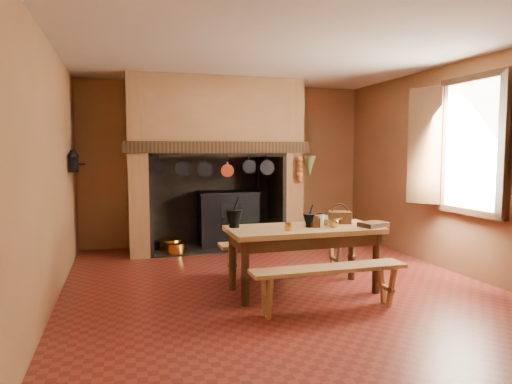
# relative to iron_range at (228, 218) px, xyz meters

# --- Properties ---
(floor) EXTENTS (5.50, 5.50, 0.00)m
(floor) POSITION_rel_iron_range_xyz_m (0.04, -2.45, -0.48)
(floor) COLOR maroon
(floor) RESTS_ON ground
(ceiling) EXTENTS (5.50, 5.50, 0.00)m
(ceiling) POSITION_rel_iron_range_xyz_m (0.04, -2.45, 2.32)
(ceiling) COLOR silver
(ceiling) RESTS_ON back_wall
(back_wall) EXTENTS (5.00, 0.02, 2.80)m
(back_wall) POSITION_rel_iron_range_xyz_m (0.04, 0.30, 0.92)
(back_wall) COLOR #925B3A
(back_wall) RESTS_ON floor
(wall_left) EXTENTS (0.02, 5.50, 2.80)m
(wall_left) POSITION_rel_iron_range_xyz_m (-2.46, -2.45, 0.92)
(wall_left) COLOR #925B3A
(wall_left) RESTS_ON floor
(wall_right) EXTENTS (0.02, 5.50, 2.80)m
(wall_right) POSITION_rel_iron_range_xyz_m (2.54, -2.45, 0.92)
(wall_right) COLOR #925B3A
(wall_right) RESTS_ON floor
(wall_front) EXTENTS (5.00, 0.02, 2.80)m
(wall_front) POSITION_rel_iron_range_xyz_m (0.04, -5.20, 0.92)
(wall_front) COLOR #925B3A
(wall_front) RESTS_ON floor
(chimney_breast) EXTENTS (2.95, 0.96, 2.80)m
(chimney_breast) POSITION_rel_iron_range_xyz_m (-0.26, -0.14, 1.33)
(chimney_breast) COLOR #925B3A
(chimney_breast) RESTS_ON floor
(iron_range) EXTENTS (1.12, 0.55, 1.60)m
(iron_range) POSITION_rel_iron_range_xyz_m (0.00, 0.00, 0.00)
(iron_range) COLOR black
(iron_range) RESTS_ON floor
(hearth_pans) EXTENTS (0.51, 0.62, 0.20)m
(hearth_pans) POSITION_rel_iron_range_xyz_m (-1.01, -0.23, -0.39)
(hearth_pans) COLOR gold
(hearth_pans) RESTS_ON floor
(hanging_pans) EXTENTS (1.92, 0.29, 0.27)m
(hanging_pans) POSITION_rel_iron_range_xyz_m (-0.30, -0.64, 0.88)
(hanging_pans) COLOR black
(hanging_pans) RESTS_ON chimney_breast
(onion_string) EXTENTS (0.12, 0.10, 0.46)m
(onion_string) POSITION_rel_iron_range_xyz_m (1.04, -0.66, 0.85)
(onion_string) COLOR #B96222
(onion_string) RESTS_ON chimney_breast
(herb_bunch) EXTENTS (0.20, 0.20, 0.35)m
(herb_bunch) POSITION_rel_iron_range_xyz_m (1.22, -0.66, 0.90)
(herb_bunch) COLOR #545B2B
(herb_bunch) RESTS_ON chimney_breast
(window) EXTENTS (0.39, 1.75, 1.76)m
(window) POSITION_rel_iron_range_xyz_m (2.39, -2.85, 1.22)
(window) COLOR white
(window) RESTS_ON wall_right
(wall_coffee_mill) EXTENTS (0.23, 0.16, 0.31)m
(wall_coffee_mill) POSITION_rel_iron_range_xyz_m (-2.38, -0.90, 1.03)
(wall_coffee_mill) COLOR black
(wall_coffee_mill) RESTS_ON wall_left
(work_table) EXTENTS (1.75, 0.78, 0.76)m
(work_table) POSITION_rel_iron_range_xyz_m (0.25, -2.78, 0.15)
(work_table) COLOR tan
(work_table) RESTS_ON floor
(bench_front) EXTENTS (1.64, 0.29, 0.46)m
(bench_front) POSITION_rel_iron_range_xyz_m (0.25, -3.46, -0.14)
(bench_front) COLOR tan
(bench_front) RESTS_ON floor
(bench_back) EXTENTS (1.72, 0.30, 0.48)m
(bench_back) POSITION_rel_iron_range_xyz_m (0.25, -2.18, -0.12)
(bench_back) COLOR tan
(bench_back) RESTS_ON floor
(mortar_large) EXTENTS (0.20, 0.20, 0.35)m
(mortar_large) POSITION_rel_iron_range_xyz_m (-0.52, -2.58, 0.39)
(mortar_large) COLOR black
(mortar_large) RESTS_ON work_table
(mortar_small) EXTENTS (0.15, 0.15, 0.26)m
(mortar_small) POSITION_rel_iron_range_xyz_m (0.31, -2.80, 0.36)
(mortar_small) COLOR black
(mortar_small) RESTS_ON work_table
(coffee_grinder) EXTENTS (0.16, 0.14, 0.17)m
(coffee_grinder) POSITION_rel_iron_range_xyz_m (0.38, -2.82, 0.34)
(coffee_grinder) COLOR #321C10
(coffee_grinder) RESTS_ON work_table
(brass_mug_a) EXTENTS (0.09, 0.09, 0.09)m
(brass_mug_a) POSITION_rel_iron_range_xyz_m (-0.01, -2.96, 0.32)
(brass_mug_a) COLOR gold
(brass_mug_a) RESTS_ON work_table
(brass_mug_b) EXTENTS (0.07, 0.07, 0.08)m
(brass_mug_b) POSITION_rel_iron_range_xyz_m (0.71, -2.47, 0.31)
(brass_mug_b) COLOR gold
(brass_mug_b) RESTS_ON work_table
(mixing_bowl) EXTENTS (0.44, 0.44, 0.08)m
(mixing_bowl) POSITION_rel_iron_range_xyz_m (0.61, -2.63, 0.32)
(mixing_bowl) COLOR beige
(mixing_bowl) RESTS_ON work_table
(stoneware_crock) EXTENTS (0.13, 0.13, 0.14)m
(stoneware_crock) POSITION_rel_iron_range_xyz_m (0.38, -2.83, 0.34)
(stoneware_crock) COLOR brown
(stoneware_crock) RESTS_ON work_table
(glass_jar) EXTENTS (0.10, 0.10, 0.14)m
(glass_jar) POSITION_rel_iron_range_xyz_m (0.45, -2.79, 0.34)
(glass_jar) COLOR beige
(glass_jar) RESTS_ON work_table
(wicker_basket) EXTENTS (0.30, 0.25, 0.24)m
(wicker_basket) POSITION_rel_iron_range_xyz_m (0.77, -2.64, 0.35)
(wicker_basket) COLOR #432814
(wicker_basket) RESTS_ON work_table
(wooden_tray) EXTENTS (0.35, 0.29, 0.05)m
(wooden_tray) POSITION_rel_iron_range_xyz_m (1.03, -2.99, 0.30)
(wooden_tray) COLOR #321C10
(wooden_tray) RESTS_ON work_table
(brass_cup) EXTENTS (0.14, 0.14, 0.09)m
(brass_cup) POSITION_rel_iron_range_xyz_m (0.56, -2.91, 0.32)
(brass_cup) COLOR gold
(brass_cup) RESTS_ON work_table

